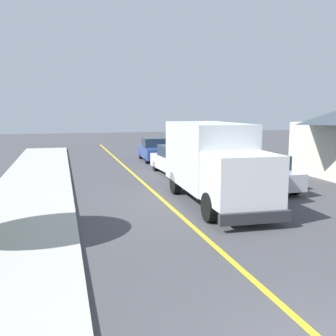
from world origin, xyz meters
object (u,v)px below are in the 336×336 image
object	(u,v)px
parked_car_near	(175,160)
parked_van_across	(265,173)
box_truck	(213,159)
parked_car_mid	(154,150)

from	to	relation	value
parked_car_near	parked_van_across	world-z (taller)	same
parked_van_across	box_truck	bearing A→B (deg)	-151.51
parked_car_mid	parked_van_across	distance (m)	11.82
box_truck	parked_van_across	distance (m)	3.93
parked_car_near	parked_car_mid	size ratio (longest dim) A/B	1.00
box_truck	parked_car_near	xyz separation A→B (m)	(0.53, 7.25, -0.97)
box_truck	parked_car_mid	distance (m)	13.39
box_truck	parked_van_across	world-z (taller)	box_truck
parked_car_near	parked_van_across	size ratio (longest dim) A/B	1.00
parked_car_mid	parked_van_across	size ratio (longest dim) A/B	1.00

